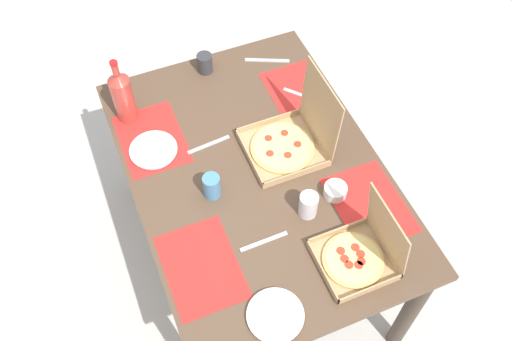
{
  "coord_description": "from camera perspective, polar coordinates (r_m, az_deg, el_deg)",
  "views": [
    {
      "loc": [
        1.21,
        -0.5,
        2.63
      ],
      "look_at": [
        0.0,
        0.0,
        0.77
      ],
      "focal_mm": 39.41,
      "sensor_mm": 36.0,
      "label": 1
    }
  ],
  "objects": [
    {
      "name": "condiment_bowl",
      "position": [
        2.22,
        8.05,
        -2.07
      ],
      "size": [
        0.09,
        0.09,
        0.05
      ],
      "primitive_type": "cylinder",
      "color": "white",
      "rests_on": "dining_table"
    },
    {
      "name": "placemat_far_left",
      "position": [
        2.56,
        4.5,
        7.87
      ],
      "size": [
        0.36,
        0.26,
        0.0
      ],
      "primitive_type": "cube",
      "color": "red",
      "rests_on": "dining_table"
    },
    {
      "name": "fork_by_far_right",
      "position": [
        2.54,
        4.81,
        7.57
      ],
      "size": [
        0.15,
        0.14,
        0.0
      ],
      "primitive_type": "cube",
      "rotation": [
        0.0,
        0.0,
        0.72
      ],
      "color": "#B7B7BC",
      "rests_on": "dining_table"
    },
    {
      "name": "placemat_far_right",
      "position": [
        2.23,
        11.44,
        -3.41
      ],
      "size": [
        0.36,
        0.26,
        0.0
      ],
      "primitive_type": "cube",
      "color": "red",
      "rests_on": "dining_table"
    },
    {
      "name": "plate_near_left",
      "position": [
        1.98,
        1.97,
        -14.51
      ],
      "size": [
        0.2,
        0.2,
        0.02
      ],
      "color": "white",
      "rests_on": "dining_table"
    },
    {
      "name": "pizza_box_edge_far",
      "position": [
        2.31,
        3.54,
        3.17
      ],
      "size": [
        0.3,
        0.32,
        0.34
      ],
      "color": "tan",
      "rests_on": "dining_table"
    },
    {
      "name": "ground_plane",
      "position": [
        2.94,
        0.0,
        -8.67
      ],
      "size": [
        6.0,
        6.0,
        0.0
      ],
      "primitive_type": "plane",
      "color": "beige"
    },
    {
      "name": "fork_by_near_right",
      "position": [
        2.11,
        0.8,
        -7.22
      ],
      "size": [
        0.02,
        0.19,
        0.0
      ],
      "primitive_type": "cube",
      "rotation": [
        0.0,
        0.0,
        4.72
      ],
      "color": "#B7B7BC",
      "rests_on": "dining_table"
    },
    {
      "name": "dining_table",
      "position": [
        2.37,
        0.0,
        -1.58
      ],
      "size": [
        1.42,
        0.99,
        0.77
      ],
      "color": "#3F3328",
      "rests_on": "ground_plane"
    },
    {
      "name": "fork_by_near_left",
      "position": [
        2.36,
        -4.82,
        2.63
      ],
      "size": [
        0.03,
        0.19,
        0.0
      ],
      "primitive_type": "cube",
      "rotation": [
        0.0,
        0.0,
        1.66
      ],
      "color": "#B7B7BC",
      "rests_on": "dining_table"
    },
    {
      "name": "knife_by_far_left",
      "position": [
        2.69,
        1.14,
        11.12
      ],
      "size": [
        0.1,
        0.2,
        0.0
      ],
      "primitive_type": "cube",
      "rotation": [
        0.0,
        0.0,
        4.28
      ],
      "color": "#B7B7BC",
      "rests_on": "dining_table"
    },
    {
      "name": "cup_red",
      "position": [
        2.62,
        -5.32,
        10.77
      ],
      "size": [
        0.07,
        0.07,
        0.09
      ],
      "primitive_type": "cylinder",
      "color": "#333338",
      "rests_on": "dining_table"
    },
    {
      "name": "placemat_near_right",
      "position": [
        2.07,
        -5.58,
        -9.7
      ],
      "size": [
        0.36,
        0.26,
        0.0
      ],
      "primitive_type": "cube",
      "color": "red",
      "rests_on": "dining_table"
    },
    {
      "name": "pizza_box_corner_left",
      "position": [
        2.07,
        10.55,
        -8.28
      ],
      "size": [
        0.26,
        0.26,
        0.29
      ],
      "color": "tan",
      "rests_on": "dining_table"
    },
    {
      "name": "cup_clear_right",
      "position": [
        2.13,
        5.33,
        -3.5
      ],
      "size": [
        0.07,
        0.07,
        0.11
      ],
      "primitive_type": "cylinder",
      "color": "silver",
      "rests_on": "dining_table"
    },
    {
      "name": "plate_far_right",
      "position": [
        2.37,
        -10.37,
        2.04
      ],
      "size": [
        0.2,
        0.2,
        0.02
      ],
      "color": "white",
      "rests_on": "dining_table"
    },
    {
      "name": "soda_bottle",
      "position": [
        2.42,
        -13.39,
        7.42
      ],
      "size": [
        0.09,
        0.09,
        0.32
      ],
      "color": "#B2382D",
      "rests_on": "dining_table"
    },
    {
      "name": "cup_spare",
      "position": [
        2.18,
        -4.51,
        -1.6
      ],
      "size": [
        0.07,
        0.07,
        0.11
      ],
      "primitive_type": "cylinder",
      "color": "teal",
      "rests_on": "dining_table"
    },
    {
      "name": "placemat_near_left",
      "position": [
        2.42,
        -10.55,
        3.18
      ],
      "size": [
        0.36,
        0.26,
        0.0
      ],
      "primitive_type": "cube",
      "color": "red",
      "rests_on": "dining_table"
    }
  ]
}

